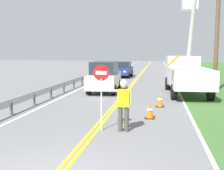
{
  "coord_description": "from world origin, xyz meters",
  "views": [
    {
      "loc": [
        2.19,
        -5.12,
        2.77
      ],
      "look_at": [
        0.02,
        7.71,
        1.2
      ],
      "focal_mm": 44.24,
      "sensor_mm": 36.0,
      "label": 1
    }
  ],
  "objects_px": {
    "flagger_worker": "(123,102)",
    "stop_sign_paddle": "(101,83)",
    "traffic_cone_lead": "(150,110)",
    "utility_bucket_truck": "(186,72)",
    "oncoming_sedan_second": "(123,69)",
    "utility_pole_near": "(217,34)",
    "oncoming_suv_nearest": "(105,77)",
    "traffic_cone_mid": "(160,100)"
  },
  "relations": [
    {
      "from": "utility_bucket_truck",
      "to": "traffic_cone_mid",
      "type": "distance_m",
      "value": 5.21
    },
    {
      "from": "stop_sign_paddle",
      "to": "utility_pole_near",
      "type": "bearing_deg",
      "value": 61.41
    },
    {
      "from": "flagger_worker",
      "to": "stop_sign_paddle",
      "type": "distance_m",
      "value": 1.02
    },
    {
      "from": "oncoming_sedan_second",
      "to": "traffic_cone_lead",
      "type": "bearing_deg",
      "value": -79.15
    },
    {
      "from": "utility_pole_near",
      "to": "traffic_cone_mid",
      "type": "distance_m",
      "value": 8.03
    },
    {
      "from": "oncoming_sedan_second",
      "to": "utility_pole_near",
      "type": "xyz_separation_m",
      "value": [
        7.81,
        -10.15,
        3.18
      ]
    },
    {
      "from": "oncoming_sedan_second",
      "to": "utility_pole_near",
      "type": "bearing_deg",
      "value": -52.43
    },
    {
      "from": "stop_sign_paddle",
      "to": "traffic_cone_mid",
      "type": "height_order",
      "value": "stop_sign_paddle"
    },
    {
      "from": "flagger_worker",
      "to": "stop_sign_paddle",
      "type": "relative_size",
      "value": 0.78
    },
    {
      "from": "utility_pole_near",
      "to": "traffic_cone_lead",
      "type": "bearing_deg",
      "value": -116.09
    },
    {
      "from": "oncoming_sedan_second",
      "to": "traffic_cone_mid",
      "type": "height_order",
      "value": "oncoming_sedan_second"
    },
    {
      "from": "traffic_cone_lead",
      "to": "traffic_cone_mid",
      "type": "distance_m",
      "value": 2.59
    },
    {
      "from": "oncoming_sedan_second",
      "to": "traffic_cone_lead",
      "type": "distance_m",
      "value": 19.11
    },
    {
      "from": "oncoming_sedan_second",
      "to": "utility_pole_near",
      "type": "relative_size",
      "value": 0.54
    },
    {
      "from": "utility_bucket_truck",
      "to": "traffic_cone_mid",
      "type": "xyz_separation_m",
      "value": [
        -1.7,
        -4.8,
        -1.1
      ]
    },
    {
      "from": "oncoming_suv_nearest",
      "to": "oncoming_sedan_second",
      "type": "relative_size",
      "value": 1.12
    },
    {
      "from": "traffic_cone_lead",
      "to": "traffic_cone_mid",
      "type": "height_order",
      "value": "same"
    },
    {
      "from": "stop_sign_paddle",
      "to": "traffic_cone_lead",
      "type": "xyz_separation_m",
      "value": [
        1.62,
        2.1,
        -1.37
      ]
    },
    {
      "from": "traffic_cone_lead",
      "to": "utility_bucket_truck",
      "type": "bearing_deg",
      "value": 73.81
    },
    {
      "from": "flagger_worker",
      "to": "traffic_cone_lead",
      "type": "relative_size",
      "value": 2.61
    },
    {
      "from": "stop_sign_paddle",
      "to": "utility_bucket_truck",
      "type": "relative_size",
      "value": 0.34
    },
    {
      "from": "stop_sign_paddle",
      "to": "traffic_cone_lead",
      "type": "bearing_deg",
      "value": 52.35
    },
    {
      "from": "flagger_worker",
      "to": "oncoming_suv_nearest",
      "type": "bearing_deg",
      "value": 105.0
    },
    {
      "from": "traffic_cone_lead",
      "to": "oncoming_sedan_second",
      "type": "bearing_deg",
      "value": 100.85
    },
    {
      "from": "utility_bucket_truck",
      "to": "oncoming_sedan_second",
      "type": "height_order",
      "value": "utility_bucket_truck"
    },
    {
      "from": "traffic_cone_mid",
      "to": "stop_sign_paddle",
      "type": "bearing_deg",
      "value": -113.8
    },
    {
      "from": "stop_sign_paddle",
      "to": "utility_bucket_truck",
      "type": "xyz_separation_m",
      "value": [
        3.76,
        9.46,
        -0.27
      ]
    },
    {
      "from": "oncoming_sedan_second",
      "to": "traffic_cone_mid",
      "type": "relative_size",
      "value": 5.94
    },
    {
      "from": "stop_sign_paddle",
      "to": "utility_pole_near",
      "type": "height_order",
      "value": "utility_pole_near"
    },
    {
      "from": "oncoming_suv_nearest",
      "to": "utility_pole_near",
      "type": "distance_m",
      "value": 8.24
    },
    {
      "from": "oncoming_suv_nearest",
      "to": "traffic_cone_mid",
      "type": "xyz_separation_m",
      "value": [
        3.8,
        -4.76,
        -0.72
      ]
    },
    {
      "from": "oncoming_suv_nearest",
      "to": "traffic_cone_mid",
      "type": "distance_m",
      "value": 6.13
    },
    {
      "from": "oncoming_sedan_second",
      "to": "utility_pole_near",
      "type": "height_order",
      "value": "utility_pole_near"
    },
    {
      "from": "flagger_worker",
      "to": "traffic_cone_mid",
      "type": "xyz_separation_m",
      "value": [
        1.28,
        4.63,
        -0.71
      ]
    },
    {
      "from": "flagger_worker",
      "to": "oncoming_suv_nearest",
      "type": "xyz_separation_m",
      "value": [
        -2.51,
        9.39,
        0.01
      ]
    },
    {
      "from": "utility_bucket_truck",
      "to": "utility_pole_near",
      "type": "height_order",
      "value": "utility_pole_near"
    },
    {
      "from": "oncoming_suv_nearest",
      "to": "utility_pole_near",
      "type": "height_order",
      "value": "utility_pole_near"
    },
    {
      "from": "traffic_cone_lead",
      "to": "stop_sign_paddle",
      "type": "bearing_deg",
      "value": -127.65
    },
    {
      "from": "utility_pole_near",
      "to": "oncoming_suv_nearest",
      "type": "bearing_deg",
      "value": -170.31
    },
    {
      "from": "stop_sign_paddle",
      "to": "traffic_cone_lead",
      "type": "relative_size",
      "value": 3.33
    },
    {
      "from": "oncoming_sedan_second",
      "to": "utility_pole_near",
      "type": "distance_m",
      "value": 13.2
    },
    {
      "from": "stop_sign_paddle",
      "to": "traffic_cone_mid",
      "type": "distance_m",
      "value": 5.27
    }
  ]
}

